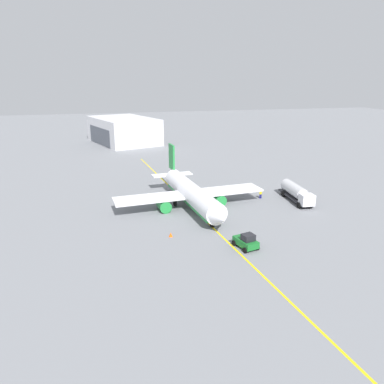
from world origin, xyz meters
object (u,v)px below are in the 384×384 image
object	(u,v)px
pushback_tug	(246,241)
safety_cone_nose	(171,235)
airplane	(191,193)
fuel_tanker	(296,192)
refueling_worker	(261,194)

from	to	relation	value
pushback_tug	safety_cone_nose	world-z (taller)	pushback_tug
safety_cone_nose	pushback_tug	bearing A→B (deg)	54.98
airplane	fuel_tanker	distance (m)	20.27
refueling_worker	safety_cone_nose	size ratio (longest dim) A/B	2.66
refueling_worker	safety_cone_nose	distance (m)	24.55
fuel_tanker	pushback_tug	bearing A→B (deg)	-46.69
fuel_tanker	safety_cone_nose	size ratio (longest dim) A/B	17.07
fuel_tanker	refueling_worker	distance (m)	6.69
pushback_tug	safety_cone_nose	size ratio (longest dim) A/B	6.15
airplane	pushback_tug	bearing A→B (deg)	8.98
fuel_tanker	refueling_worker	xyz separation A→B (m)	(-3.31, -5.74, -0.91)
airplane	safety_cone_nose	size ratio (longest dim) A/B	46.41
pushback_tug	refueling_worker	size ratio (longest dim) A/B	2.31
airplane	safety_cone_nose	xyz separation A→B (m)	(11.82, -6.31, -2.25)
refueling_worker	safety_cone_nose	world-z (taller)	refueling_worker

